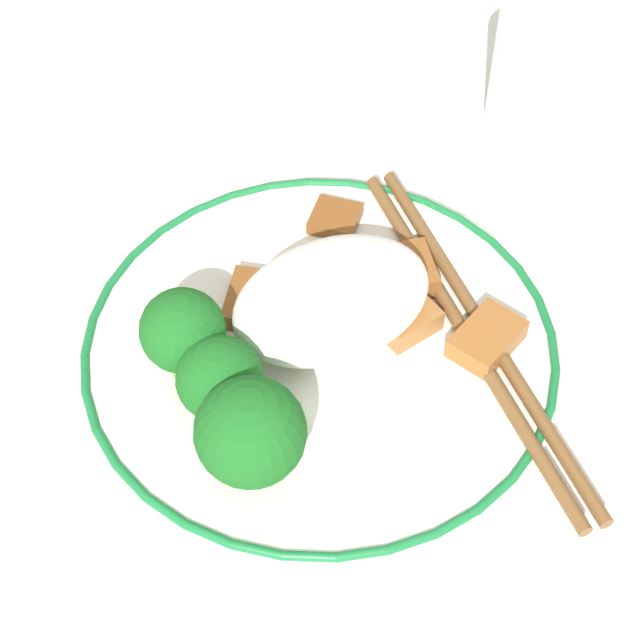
{
  "coord_description": "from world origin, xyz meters",
  "views": [
    {
      "loc": [
        -0.15,
        -0.31,
        0.45
      ],
      "look_at": [
        0.0,
        0.0,
        0.03
      ],
      "focal_mm": 60.0,
      "sensor_mm": 36.0,
      "label": 1
    }
  ],
  "objects_px": {
    "chopsticks": "(475,331)",
    "broccoli_back_right": "(250,433)",
    "plate": "(320,349)",
    "broccoli_back_center": "(220,379)",
    "drinking_glass": "(544,67)",
    "broccoli_back_left": "(183,332)"
  },
  "relations": [
    {
      "from": "broccoli_back_right",
      "to": "chopsticks",
      "type": "relative_size",
      "value": 0.24
    },
    {
      "from": "plate",
      "to": "broccoli_back_right",
      "type": "height_order",
      "value": "broccoli_back_right"
    },
    {
      "from": "broccoli_back_left",
      "to": "broccoli_back_center",
      "type": "distance_m",
      "value": 0.03
    },
    {
      "from": "plate",
      "to": "broccoli_back_left",
      "type": "relative_size",
      "value": 4.64
    },
    {
      "from": "broccoli_back_center",
      "to": "broccoli_back_right",
      "type": "distance_m",
      "value": 0.04
    },
    {
      "from": "plate",
      "to": "broccoli_back_left",
      "type": "bearing_deg",
      "value": 168.42
    },
    {
      "from": "broccoli_back_left",
      "to": "drinking_glass",
      "type": "height_order",
      "value": "drinking_glass"
    },
    {
      "from": "broccoli_back_left",
      "to": "drinking_glass",
      "type": "relative_size",
      "value": 0.62
    },
    {
      "from": "plate",
      "to": "drinking_glass",
      "type": "bearing_deg",
      "value": 28.53
    },
    {
      "from": "chopsticks",
      "to": "drinking_glass",
      "type": "xyz_separation_m",
      "value": [
        0.13,
        0.14,
        0.03
      ]
    },
    {
      "from": "drinking_glass",
      "to": "broccoli_back_left",
      "type": "bearing_deg",
      "value": -160.29
    },
    {
      "from": "broccoli_back_center",
      "to": "broccoli_back_right",
      "type": "bearing_deg",
      "value": -90.03
    },
    {
      "from": "chopsticks",
      "to": "broccoli_back_right",
      "type": "bearing_deg",
      "value": -169.5
    },
    {
      "from": "plate",
      "to": "drinking_glass",
      "type": "relative_size",
      "value": 2.9
    },
    {
      "from": "broccoli_back_right",
      "to": "broccoli_back_center",
      "type": "bearing_deg",
      "value": 89.97
    },
    {
      "from": "broccoli_back_right",
      "to": "chopsticks",
      "type": "bearing_deg",
      "value": 10.5
    },
    {
      "from": "broccoli_back_left",
      "to": "chopsticks",
      "type": "relative_size",
      "value": 0.22
    },
    {
      "from": "plate",
      "to": "broccoli_back_center",
      "type": "distance_m",
      "value": 0.07
    },
    {
      "from": "broccoli_back_center",
      "to": "chopsticks",
      "type": "height_order",
      "value": "broccoli_back_center"
    },
    {
      "from": "broccoli_back_left",
      "to": "broccoli_back_center",
      "type": "bearing_deg",
      "value": -78.84
    },
    {
      "from": "drinking_glass",
      "to": "plate",
      "type": "bearing_deg",
      "value": -151.47
    },
    {
      "from": "plate",
      "to": "broccoli_back_center",
      "type": "xyz_separation_m",
      "value": [
        -0.06,
        -0.02,
        0.03
      ]
    }
  ]
}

